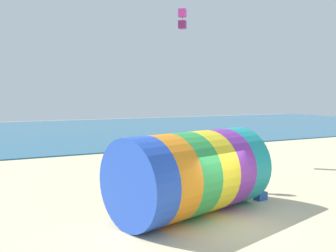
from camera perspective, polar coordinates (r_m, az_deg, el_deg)
name	(u,v)px	position (r m, az deg, el deg)	size (l,w,h in m)	color
ground_plane	(232,225)	(13.97, 9.67, -14.71)	(120.00, 120.00, 0.00)	beige
sea	(52,131)	(49.44, -17.27, -0.80)	(120.00, 40.00, 0.10)	#236084
giant_inflatable_tube	(191,173)	(14.66, 3.59, -7.17)	(6.87, 4.79, 3.23)	blue
kite_handler	(260,176)	(18.27, 13.90, -7.39)	(0.35, 0.42, 1.66)	#383D56
kite_magenta_box	(182,19)	(25.96, 2.20, 16.00)	(0.67, 0.67, 1.36)	#D1339E
bystander_near_water	(122,157)	(22.90, -7.03, -4.65)	(0.38, 0.25, 1.78)	#726651
cooler_box	(261,196)	(17.34, 13.94, -10.29)	(0.52, 0.36, 0.36)	#2659B2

